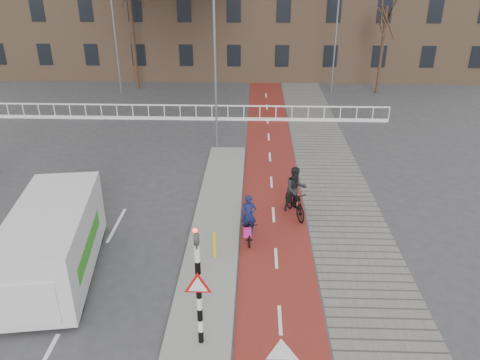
{
  "coord_description": "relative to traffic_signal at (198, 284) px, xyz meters",
  "views": [
    {
      "loc": [
        0.73,
        -11.2,
        9.12
      ],
      "look_at": [
        0.17,
        5.0,
        1.5
      ],
      "focal_mm": 35.0,
      "sensor_mm": 36.0,
      "label": 1
    }
  ],
  "objects": [
    {
      "name": "cyclist_near",
      "position": [
        1.15,
        5.2,
        -1.4
      ],
      "size": [
        0.69,
        1.66,
        1.73
      ],
      "rotation": [
        0.0,
        0.0,
        0.07
      ],
      "color": "black",
      "rests_on": "bike_lane"
    },
    {
      "name": "streetlight_left",
      "position": [
        -8.87,
        25.41,
        2.36
      ],
      "size": [
        0.12,
        0.12,
        8.71
      ],
      "primitive_type": "cylinder",
      "color": "slate",
      "rests_on": "ground"
    },
    {
      "name": "railing",
      "position": [
        -4.4,
        19.02,
        -1.68
      ],
      "size": [
        28.0,
        0.1,
        0.99
      ],
      "color": "silver",
      "rests_on": "ground"
    },
    {
      "name": "curb_island",
      "position": [
        -0.1,
        6.02,
        -1.93
      ],
      "size": [
        1.8,
        16.0,
        0.12
      ],
      "primitive_type": "cube",
      "color": "gray",
      "rests_on": "ground"
    },
    {
      "name": "traffic_signal",
      "position": [
        0.0,
        0.0,
        0.0
      ],
      "size": [
        0.8,
        0.8,
        3.68
      ],
      "color": "black",
      "rests_on": "curb_island"
    },
    {
      "name": "tree_mid",
      "position": [
        -7.97,
        26.91,
        2.37
      ],
      "size": [
        0.29,
        0.29,
        8.72
      ],
      "primitive_type": "cylinder",
      "color": "#301E15",
      "rests_on": "ground"
    },
    {
      "name": "cyclist_far",
      "position": [
        2.91,
        6.99,
        -1.13
      ],
      "size": [
        1.11,
        2.0,
        2.05
      ],
      "rotation": [
        0.0,
        0.0,
        0.31
      ],
      "color": "black",
      "rests_on": "bike_lane"
    },
    {
      "name": "streetlight_right",
      "position": [
        7.08,
        26.22,
        1.93
      ],
      "size": [
        0.12,
        0.12,
        7.85
      ],
      "primitive_type": "cylinder",
      "color": "slate",
      "rests_on": "ground"
    },
    {
      "name": "streetlight_near",
      "position": [
        -0.7,
        14.15,
        2.25
      ],
      "size": [
        0.12,
        0.12,
        8.47
      ],
      "primitive_type": "cylinder",
      "color": "slate",
      "rests_on": "ground"
    },
    {
      "name": "ground",
      "position": [
        0.6,
        2.02,
        -1.99
      ],
      "size": [
        120.0,
        120.0,
        0.0
      ],
      "primitive_type": "plane",
      "color": "#38383A",
      "rests_on": "ground"
    },
    {
      "name": "bike_lane",
      "position": [
        2.1,
        12.02,
        -1.98
      ],
      "size": [
        2.5,
        60.0,
        0.01
      ],
      "primitive_type": "cube",
      "color": "maroon",
      "rests_on": "ground"
    },
    {
      "name": "van",
      "position": [
        -4.87,
        2.9,
        -0.75
      ],
      "size": [
        2.98,
        5.73,
        2.35
      ],
      "rotation": [
        0.0,
        0.0,
        0.15
      ],
      "color": "silver",
      "rests_on": "ground"
    },
    {
      "name": "tree_right",
      "position": [
        10.47,
        26.02,
        1.13
      ],
      "size": [
        0.22,
        0.22,
        6.24
      ],
      "primitive_type": "cylinder",
      "color": "#301E15",
      "rests_on": "ground"
    },
    {
      "name": "sidewalk",
      "position": [
        4.9,
        12.02,
        -1.98
      ],
      "size": [
        3.0,
        60.0,
        0.01
      ],
      "primitive_type": "cube",
      "color": "slate",
      "rests_on": "ground"
    },
    {
      "name": "bollard",
      "position": [
        0.03,
        3.92,
        -1.42
      ],
      "size": [
        0.12,
        0.12,
        0.9
      ],
      "primitive_type": "cylinder",
      "color": "yellow",
      "rests_on": "curb_island"
    }
  ]
}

